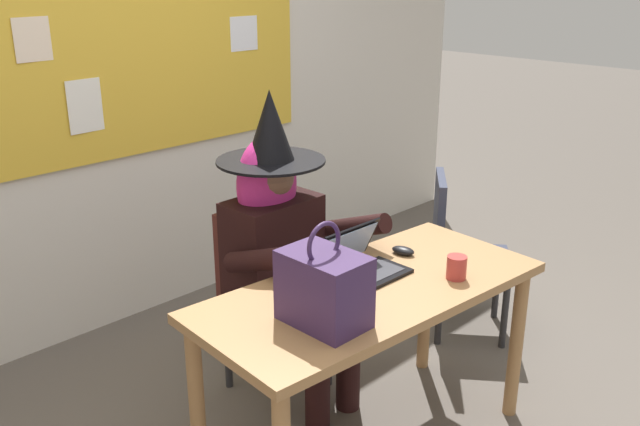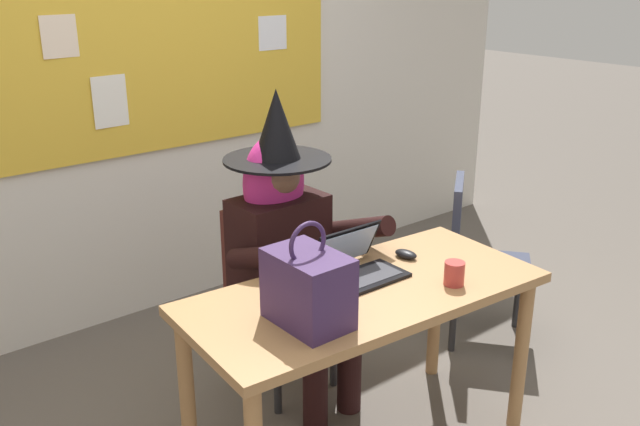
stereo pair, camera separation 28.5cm
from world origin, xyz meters
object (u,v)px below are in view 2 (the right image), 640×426
chair_at_desk (272,287)px  handbag (308,288)px  laptop (358,265)px  computer_mouse (406,254)px  desk_main (364,312)px  person_costumed (287,237)px  chair_extra_corner (475,254)px  coffee_mug (454,273)px

chair_at_desk → handbag: (-0.38, -0.76, 0.39)m
laptop → computer_mouse: (0.27, -0.00, -0.03)m
desk_main → computer_mouse: (0.34, 0.11, 0.12)m
chair_at_desk → person_costumed: person_costumed is taller
person_costumed → handbag: size_ratio=3.80×
person_costumed → computer_mouse: size_ratio=13.81×
desk_main → chair_extra_corner: 1.15m
desk_main → handbag: size_ratio=3.89×
laptop → computer_mouse: 0.28m
laptop → handbag: handbag is taller
person_costumed → handbag: 0.75m
coffee_mug → chair_extra_corner: size_ratio=0.11×
laptop → chair_extra_corner: bearing=12.5°
handbag → laptop: bearing=24.5°
chair_extra_corner → coffee_mug: bearing=-95.6°
person_costumed → laptop: bearing=2.0°
desk_main → computer_mouse: size_ratio=14.15×
chair_at_desk → computer_mouse: (0.30, -0.57, 0.28)m
chair_at_desk → handbag: 0.93m
chair_at_desk → computer_mouse: size_ratio=8.47×
coffee_mug → chair_extra_corner: (0.80, 0.51, -0.30)m
chair_at_desk → laptop: (0.03, -0.57, 0.30)m
desk_main → chair_extra_corner: size_ratio=1.66×
person_costumed → computer_mouse: person_costumed is taller
laptop → coffee_mug: size_ratio=3.43×
handbag → chair_extra_corner: bearing=15.4°
computer_mouse → chair_extra_corner: size_ratio=0.12×
chair_at_desk → laptop: bearing=0.7°
laptop → coffee_mug: laptop is taller
person_costumed → handbag: (-0.38, -0.63, 0.10)m
person_costumed → handbag: bearing=-31.7°
person_costumed → coffee_mug: (0.25, -0.75, 0.02)m
desk_main → chair_at_desk: (0.04, 0.68, -0.16)m
chair_at_desk → handbag: bearing=-28.3°
handbag → coffee_mug: handbag is taller
computer_mouse → person_costumed: bearing=113.5°
handbag → chair_extra_corner: size_ratio=0.43×
person_costumed → coffee_mug: bearing=17.7°
chair_at_desk → coffee_mug: (0.26, -0.88, 0.31)m
computer_mouse → handbag: bearing=-174.7°
desk_main → computer_mouse: computer_mouse is taller
chair_at_desk → laptop: size_ratio=2.71×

